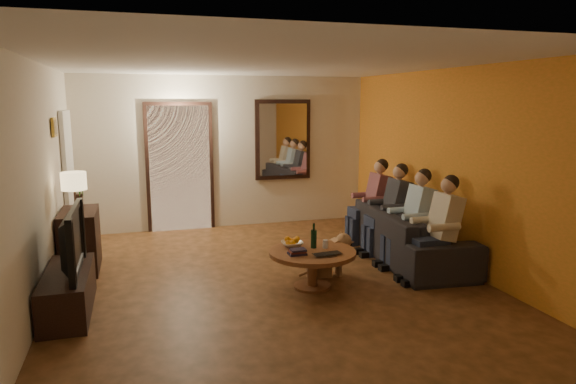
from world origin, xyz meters
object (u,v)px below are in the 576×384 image
object	(u,v)px
person_c	(392,212)
person_d	(374,204)
sofa	(409,234)
person_a	(440,233)
person_b	(414,222)
wine_bottle	(314,235)
tv_stand	(68,292)
dog	(326,254)
coffee_table	(312,269)
dresser	(80,241)
tv	(64,240)
bowl	(292,244)
table_lamp	(75,193)
laptop	(329,255)

from	to	relation	value
person_c	person_d	xyz separation A→B (m)	(0.00, 0.60, 0.00)
sofa	person_a	bearing A→B (deg)	178.87
person_b	wine_bottle	size ratio (longest dim) A/B	3.87
tv_stand	person_d	world-z (taller)	person_d
person_b	dog	distance (m)	1.30
coffee_table	person_b	bearing A→B (deg)	14.04
dresser	person_b	world-z (taller)	person_b
person_b	tv	bearing A→B (deg)	-175.36
person_a	person_d	distance (m)	1.80
tv	bowl	world-z (taller)	tv
table_lamp	sofa	world-z (taller)	table_lamp
table_lamp	dog	size ratio (longest dim) A/B	0.96
person_b	laptop	bearing A→B (deg)	-155.34
dresser	tv_stand	size ratio (longest dim) A/B	0.67
table_lamp	person_b	world-z (taller)	table_lamp
person_b	person_d	world-z (taller)	same
table_lamp	person_d	xyz separation A→B (m)	(4.23, 0.35, -0.46)
dresser	sofa	bearing A→B (deg)	-10.14
person_c	bowl	distance (m)	1.91
tv_stand	sofa	world-z (taller)	sofa
tv_stand	dog	bearing A→B (deg)	5.46
tv_stand	coffee_table	xyz separation A→B (m)	(2.67, -0.05, 0.01)
person_b	tv_stand	bearing A→B (deg)	-175.36
tv	tv_stand	bearing A→B (deg)	0.00
person_a	coffee_table	distance (m)	1.62
table_lamp	sofa	distance (m)	4.42
tv_stand	tv	xyz separation A→B (m)	(0.00, -0.00, 0.55)
table_lamp	tv_stand	world-z (taller)	table_lamp
tv	coffee_table	bearing A→B (deg)	-91.01
wine_bottle	tv_stand	bearing A→B (deg)	-178.89
dresser	sofa	xyz separation A→B (m)	(4.33, -0.77, -0.04)
laptop	person_d	bearing A→B (deg)	46.37
person_a	dog	xyz separation A→B (m)	(-1.26, 0.54, -0.32)
dresser	person_b	size ratio (longest dim) A/B	0.74
dresser	person_c	bearing A→B (deg)	-6.40
tv	wine_bottle	size ratio (longest dim) A/B	3.73
dresser	wine_bottle	bearing A→B (deg)	-26.64
table_lamp	person_a	size ratio (longest dim) A/B	0.45
dresser	sofa	distance (m)	4.40
tv	person_a	distance (m)	4.24
dog	tv_stand	bearing A→B (deg)	-169.44
table_lamp	person_a	xyz separation A→B (m)	(4.23, -1.45, -0.46)
tv	bowl	xyz separation A→B (m)	(2.49, 0.17, -0.29)
dog	dresser	bearing A→B (deg)	164.24
coffee_table	wine_bottle	size ratio (longest dim) A/B	3.29
tv	coffee_table	size ratio (longest dim) A/B	1.13
dresser	person_d	bearing A→B (deg)	1.70
tv_stand	dog	world-z (taller)	dog
table_lamp	dog	xyz separation A→B (m)	(2.97, -0.91, -0.78)
person_a	person_c	size ratio (longest dim) A/B	1.00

